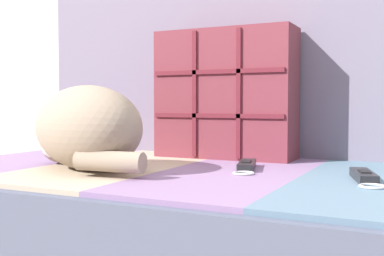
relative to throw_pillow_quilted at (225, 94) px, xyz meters
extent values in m
cube|color=#4C5166|center=(0.28, -0.22, -0.29)|extent=(1.93, 0.85, 0.19)
cube|color=gray|center=(-0.49, -0.23, -0.19)|extent=(0.31, 0.76, 0.01)
cube|color=tan|center=(-0.18, -0.23, -0.19)|extent=(0.31, 0.76, 0.01)
cube|color=gray|center=(0.13, -0.23, -0.19)|extent=(0.31, 0.76, 0.01)
cube|color=slate|center=(0.44, -0.23, -0.19)|extent=(0.31, 0.76, 0.01)
cube|color=slate|center=(0.28, 0.15, 0.10)|extent=(1.93, 0.14, 0.58)
cube|color=brown|center=(0.00, 0.00, 0.00)|extent=(0.40, 0.13, 0.37)
cube|color=maroon|center=(0.00, -0.07, -0.06)|extent=(0.38, 0.01, 0.01)
cube|color=maroon|center=(-0.07, -0.07, 0.00)|extent=(0.01, 0.01, 0.35)
cube|color=maroon|center=(0.00, -0.07, 0.06)|extent=(0.38, 0.01, 0.01)
cube|color=maroon|center=(0.07, -0.07, 0.00)|extent=(0.01, 0.01, 0.35)
ellipsoid|color=gray|center=(-0.20, -0.38, -0.08)|extent=(0.40, 0.33, 0.20)
sphere|color=gray|center=(-0.33, -0.32, -0.13)|extent=(0.10, 0.10, 0.10)
sphere|color=white|center=(-0.33, -0.35, -0.14)|extent=(0.06, 0.06, 0.06)
ellipsoid|color=white|center=(-0.24, -0.41, -0.11)|extent=(0.10, 0.05, 0.09)
cylinder|color=gray|center=(-0.07, -0.46, -0.15)|extent=(0.16, 0.06, 0.04)
cone|color=gray|center=(-0.34, -0.35, -0.07)|extent=(0.04, 0.04, 0.04)
cone|color=gray|center=(-0.32, -0.29, -0.07)|extent=(0.04, 0.04, 0.04)
cube|color=black|center=(0.14, -0.20, -0.17)|extent=(0.07, 0.14, 0.02)
cube|color=black|center=(0.14, -0.21, -0.16)|extent=(0.03, 0.05, 0.00)
cube|color=black|center=(0.12, -0.14, -0.17)|extent=(0.03, 0.02, 0.02)
torus|color=silver|center=(0.16, -0.29, -0.18)|extent=(0.06, 0.06, 0.01)
cube|color=black|center=(0.41, -0.26, -0.17)|extent=(0.07, 0.14, 0.02)
cube|color=black|center=(0.41, -0.27, -0.16)|extent=(0.03, 0.05, 0.00)
cube|color=black|center=(0.39, -0.19, -0.17)|extent=(0.03, 0.02, 0.02)
torus|color=silver|center=(0.44, -0.34, -0.18)|extent=(0.06, 0.06, 0.01)
camera|label=1|loc=(0.53, -1.29, -0.03)|focal=45.00mm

